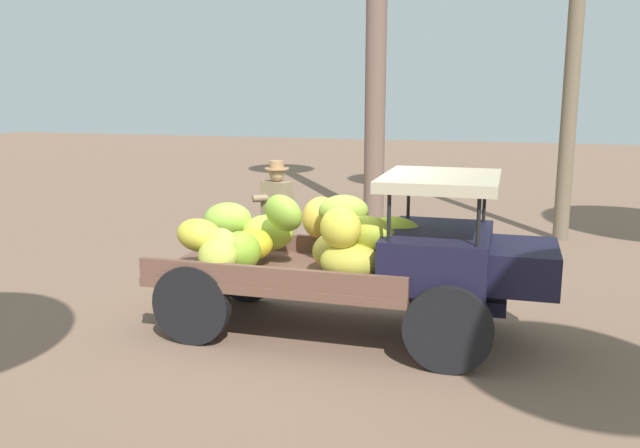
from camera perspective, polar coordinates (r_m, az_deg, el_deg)
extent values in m
plane|color=#7D5E4B|center=(8.24, -0.12, -8.32)|extent=(60.00, 60.00, 0.00)
cube|color=black|center=(7.78, 0.71, -5.67)|extent=(4.00, 0.47, 0.16)
cylinder|color=black|center=(8.32, 11.92, -5.14)|extent=(0.90, 0.15, 0.90)
cylinder|color=black|center=(6.80, 10.87, -8.88)|extent=(0.90, 0.15, 0.90)
cylinder|color=black|center=(8.94, -6.30, -3.79)|extent=(0.90, 0.15, 0.90)
cylinder|color=black|center=(7.55, -10.94, -6.81)|extent=(0.90, 0.15, 0.90)
cube|color=brown|center=(7.85, -2.46, -4.14)|extent=(3.01, 1.74, 0.10)
cube|color=brown|center=(8.55, -0.76, -1.73)|extent=(3.00, 0.10, 0.22)
cube|color=brown|center=(7.08, -4.54, -4.56)|extent=(3.00, 0.10, 0.22)
cube|color=black|center=(7.42, 10.08, -2.64)|extent=(1.11, 1.53, 0.55)
cube|color=black|center=(7.40, 17.02, -3.45)|extent=(0.71, 1.07, 0.44)
cylinder|color=black|center=(7.91, 13.89, 2.14)|extent=(0.04, 0.04, 0.55)
cylinder|color=black|center=(6.64, 13.41, 0.43)|extent=(0.04, 0.04, 0.55)
cylinder|color=black|center=(7.99, 7.58, 2.47)|extent=(0.04, 0.04, 0.55)
cylinder|color=black|center=(6.74, 5.92, 0.84)|extent=(0.04, 0.04, 0.55)
cube|color=#B8AA8C|center=(7.27, 10.30, 3.68)|extent=(1.23, 1.53, 0.12)
ellipsoid|color=yellow|center=(7.70, -10.27, -0.95)|extent=(0.80, 0.78, 0.48)
ellipsoid|color=#ABBB33|center=(7.19, 4.21, -0.82)|extent=(0.69, 0.71, 0.55)
ellipsoid|color=gold|center=(7.09, 2.64, -3.33)|extent=(0.69, 0.50, 0.48)
ellipsoid|color=#AFCF39|center=(7.57, 6.18, -0.73)|extent=(0.70, 0.50, 0.41)
ellipsoid|color=#BCC94B|center=(7.46, -8.71, -2.73)|extent=(0.51, 0.56, 0.55)
ellipsoid|color=gold|center=(7.62, 1.58, -2.28)|extent=(0.85, 0.84, 0.59)
ellipsoid|color=gold|center=(8.18, 0.05, 0.56)|extent=(0.59, 0.66, 0.62)
ellipsoid|color=#8AB92F|center=(7.59, -6.84, -2.34)|extent=(0.65, 0.64, 0.52)
ellipsoid|color=#97AF3E|center=(7.75, 2.02, 1.10)|extent=(0.69, 0.67, 0.52)
ellipsoid|color=#94C241|center=(8.31, -7.89, 0.37)|extent=(0.70, 0.62, 0.46)
ellipsoid|color=#87AF36|center=(7.66, -3.15, 0.94)|extent=(0.74, 0.73, 0.55)
ellipsoid|color=#A8C93E|center=(8.22, -4.49, -0.74)|extent=(0.78, 0.71, 0.55)
ellipsoid|color=yellow|center=(7.87, -5.74, -1.73)|extent=(0.59, 0.57, 0.42)
ellipsoid|color=#ABCF4A|center=(7.54, -8.43, -1.78)|extent=(0.59, 0.57, 0.41)
ellipsoid|color=gold|center=(7.05, 1.78, -0.34)|extent=(0.73, 0.73, 0.52)
cylinder|color=#465776|center=(9.37, -2.98, -3.05)|extent=(0.15, 0.15, 0.89)
cylinder|color=#465776|center=(9.52, -4.25, -2.83)|extent=(0.15, 0.15, 0.89)
cube|color=#857153|center=(9.28, -3.68, 1.67)|extent=(0.45, 0.34, 0.65)
cylinder|color=#857153|center=(9.13, -3.56, 2.13)|extent=(0.24, 0.41, 0.10)
cylinder|color=#857153|center=(9.25, -4.55, 2.24)|extent=(0.38, 0.31, 0.10)
sphere|color=tan|center=(9.22, -3.71, 4.34)|extent=(0.22, 0.22, 0.22)
cylinder|color=#99744C|center=(9.21, -3.72, 4.74)|extent=(0.34, 0.34, 0.02)
cylinder|color=#99744C|center=(9.20, -3.72, 5.11)|extent=(0.20, 0.20, 0.10)
cube|color=olive|center=(9.32, -10.86, -4.74)|extent=(0.60, 0.55, 0.45)
ellipsoid|color=gold|center=(9.73, 1.79, -4.05)|extent=(0.72, 0.60, 0.39)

